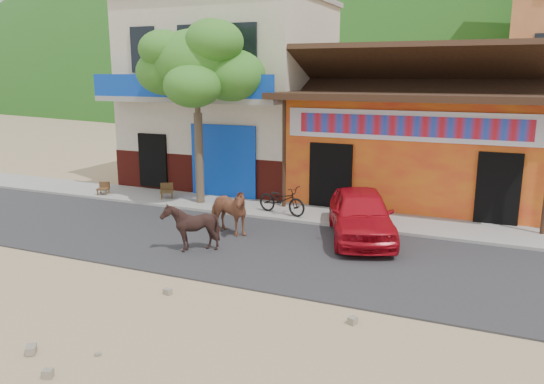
{
  "coord_description": "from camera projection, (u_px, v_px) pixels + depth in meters",
  "views": [
    {
      "loc": [
        4.53,
        -9.21,
        4.41
      ],
      "look_at": [
        -0.75,
        3.0,
        1.4
      ],
      "focal_mm": 35.0,
      "sensor_mm": 36.0,
      "label": 1
    }
  ],
  "objects": [
    {
      "name": "red_car",
      "position": [
        361.0,
        214.0,
        14.18
      ],
      "size": [
        2.85,
        4.24,
        1.34
      ],
      "primitive_type": "imported",
      "rotation": [
        0.0,
        0.0,
        0.36
      ],
      "color": "#B80D1A",
      "rests_on": "road"
    },
    {
      "name": "cow_tan",
      "position": [
        227.0,
        211.0,
        14.53
      ],
      "size": [
        1.71,
        1.15,
        1.32
      ],
      "primitive_type": "imported",
      "rotation": [
        0.0,
        0.0,
        1.27
      ],
      "color": "#9B5C3E",
      "rests_on": "road"
    },
    {
      "name": "cafe_chair_right",
      "position": [
        166.0,
        185.0,
        18.43
      ],
      "size": [
        0.61,
        0.61,
        0.95
      ],
      "primitive_type": null,
      "rotation": [
        0.0,
        0.0,
        0.57
      ],
      "color": "#4B3619",
      "rests_on": "sidewalk"
    },
    {
      "name": "cafe_building",
      "position": [
        233.0,
        96.0,
        21.29
      ],
      "size": [
        7.0,
        6.0,
        7.0
      ],
      "primitive_type": "cube",
      "color": "beige",
      "rests_on": "ground"
    },
    {
      "name": "hillside",
      "position": [
        475.0,
        14.0,
        71.0
      ],
      "size": [
        100.0,
        40.0,
        24.0
      ],
      "primitive_type": "ellipsoid",
      "color": "#194C14",
      "rests_on": "ground"
    },
    {
      "name": "road",
      "position": [
        292.0,
        253.0,
        13.21
      ],
      "size": [
        60.0,
        5.0,
        0.04
      ],
      "primitive_type": "cube",
      "color": "#28282B",
      "rests_on": "ground"
    },
    {
      "name": "tree",
      "position": [
        198.0,
        113.0,
        17.26
      ],
      "size": [
        3.0,
        3.0,
        6.0
      ],
      "primitive_type": null,
      "color": "#2D721E",
      "rests_on": "sidewalk"
    },
    {
      "name": "dance_club",
      "position": [
        422.0,
        148.0,
        18.76
      ],
      "size": [
        8.0,
        6.0,
        3.6
      ],
      "primitive_type": "cube",
      "color": "orange",
      "rests_on": "ground"
    },
    {
      "name": "cow_dark",
      "position": [
        190.0,
        227.0,
        13.15
      ],
      "size": [
        1.23,
        1.12,
        1.24
      ],
      "primitive_type": "imported",
      "rotation": [
        0.0,
        0.0,
        -1.68
      ],
      "color": "black",
      "rests_on": "road"
    },
    {
      "name": "cafe_chair_left",
      "position": [
        103.0,
        183.0,
        18.98
      ],
      "size": [
        0.49,
        0.49,
        0.81
      ],
      "primitive_type": null,
      "rotation": [
        0.0,
        0.0,
        0.35
      ],
      "color": "#492E18",
      "rests_on": "sidewalk"
    },
    {
      "name": "sidewalk",
      "position": [
        333.0,
        217.0,
        16.33
      ],
      "size": [
        60.0,
        2.0,
        0.12
      ],
      "primitive_type": "cube",
      "color": "gray",
      "rests_on": "ground"
    },
    {
      "name": "scooter",
      "position": [
        282.0,
        200.0,
        16.35
      ],
      "size": [
        1.8,
        0.98,
        0.89
      ],
      "primitive_type": "imported",
      "rotation": [
        0.0,
        0.0,
        1.34
      ],
      "color": "black",
      "rests_on": "sidewalk"
    },
    {
      "name": "ground",
      "position": [
        248.0,
        290.0,
        10.98
      ],
      "size": [
        120.0,
        120.0,
        0.0
      ],
      "primitive_type": "plane",
      "color": "#9E825B",
      "rests_on": "ground"
    }
  ]
}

